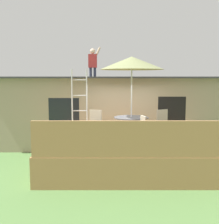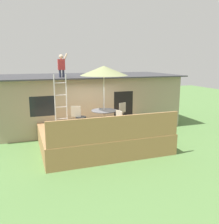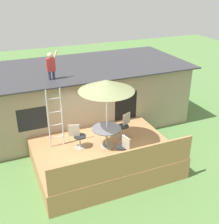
# 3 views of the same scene
# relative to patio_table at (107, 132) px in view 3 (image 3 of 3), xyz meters

# --- Properties ---
(ground_plane) EXTENTS (40.00, 40.00, 0.00)m
(ground_plane) POSITION_rel_patio_table_xyz_m (-0.13, 0.13, -1.39)
(ground_plane) COLOR #567F42
(house) EXTENTS (10.50, 4.50, 2.76)m
(house) POSITION_rel_patio_table_xyz_m (-0.13, 3.73, 0.00)
(house) COLOR gray
(house) RESTS_ON ground
(deck) EXTENTS (4.90, 3.95, 0.80)m
(deck) POSITION_rel_patio_table_xyz_m (-0.13, 0.13, -0.99)
(deck) COLOR #A87A4C
(deck) RESTS_ON ground
(deck_railing) EXTENTS (4.80, 0.08, 0.90)m
(deck_railing) POSITION_rel_patio_table_xyz_m (-0.13, -1.80, -0.14)
(deck_railing) COLOR #A87A4C
(deck_railing) RESTS_ON deck
(patio_table) EXTENTS (1.04, 1.04, 0.74)m
(patio_table) POSITION_rel_patio_table_xyz_m (0.00, 0.00, 0.00)
(patio_table) COLOR #A59E8C
(patio_table) RESTS_ON deck
(patio_umbrella) EXTENTS (1.90, 1.90, 2.54)m
(patio_umbrella) POSITION_rel_patio_table_xyz_m (0.00, -0.00, 1.76)
(patio_umbrella) COLOR silver
(patio_umbrella) RESTS_ON deck
(step_ladder) EXTENTS (0.52, 0.04, 2.20)m
(step_ladder) POSITION_rel_patio_table_xyz_m (-1.63, 0.75, 0.51)
(step_ladder) COLOR silver
(step_ladder) RESTS_ON deck
(person_figure) EXTENTS (0.47, 0.20, 1.11)m
(person_figure) POSITION_rel_patio_table_xyz_m (-1.28, 2.42, 1.99)
(person_figure) COLOR #33384C
(person_figure) RESTS_ON house
(patio_chair_left) EXTENTS (0.61, 0.44, 0.92)m
(patio_chair_left) POSITION_rel_patio_table_xyz_m (-0.97, 0.33, -0.13)
(patio_chair_left) COLOR #A59E8C
(patio_chair_left) RESTS_ON deck
(patio_chair_right) EXTENTS (0.59, 0.44, 0.92)m
(patio_chair_right) POSITION_rel_patio_table_xyz_m (0.90, 0.42, -0.13)
(patio_chair_right) COLOR #A59E8C
(patio_chair_right) RESTS_ON deck
(patio_chair_near) EXTENTS (0.44, 0.62, 0.92)m
(patio_chair_near) POSITION_rel_patio_table_xyz_m (0.21, -0.97, -0.13)
(patio_chair_near) COLOR #A59E8C
(patio_chair_near) RESTS_ON deck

